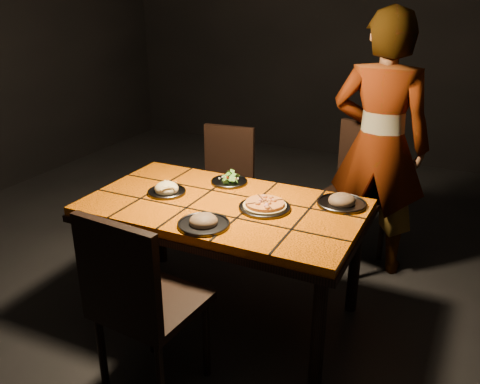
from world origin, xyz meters
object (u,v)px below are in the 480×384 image
at_px(diner, 379,146).
at_px(chair_far_right, 357,185).
at_px(plate_pasta, 167,190).
at_px(chair_near, 138,298).
at_px(dining_table, 223,216).
at_px(chair_far_left, 225,177).
at_px(plate_pizza, 265,206).

bearing_deg(diner, chair_far_right, -22.09).
bearing_deg(chair_far_right, plate_pasta, -114.48).
bearing_deg(chair_near, plate_pasta, -61.06).
xyz_separation_m(dining_table, diner, (0.68, 1.01, 0.24)).
relative_size(chair_far_left, chair_far_right, 0.90).
relative_size(dining_table, plate_pizza, 4.60).
xyz_separation_m(diner, plate_pizza, (-0.43, -0.98, -0.15)).
relative_size(chair_far_right, plate_pizza, 2.90).
bearing_deg(dining_table, plate_pizza, 7.25).
distance_m(diner, plate_pasta, 1.49).
bearing_deg(dining_table, chair_near, -92.18).
height_order(dining_table, plate_pasta, plate_pasta).
bearing_deg(plate_pizza, chair_far_right, 73.93).
bearing_deg(chair_far_right, plate_pizza, -89.61).
relative_size(chair_far_left, diner, 0.50).
height_order(chair_near, chair_far_left, chair_near).
xyz_separation_m(dining_table, chair_far_right, (0.55, 1.06, -0.09)).
relative_size(diner, plate_pizza, 5.20).
distance_m(chair_far_left, diner, 1.22).
bearing_deg(chair_near, diner, -106.39).
bearing_deg(plate_pasta, chair_far_left, 95.38).
relative_size(dining_table, chair_far_left, 1.77).
bearing_deg(plate_pizza, chair_near, -108.46).
bearing_deg(plate_pizza, diner, 66.12).
distance_m(chair_far_right, plate_pizza, 1.09).
distance_m(chair_far_left, chair_far_right, 1.03).
bearing_deg(diner, chair_near, 67.40).
bearing_deg(chair_far_left, chair_near, -81.96).
relative_size(dining_table, plate_pasta, 6.88).
bearing_deg(chair_far_left, dining_table, -69.28).
xyz_separation_m(diner, plate_pasta, (-1.07, -1.02, -0.14)).
bearing_deg(diner, plate_pasta, 42.57).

